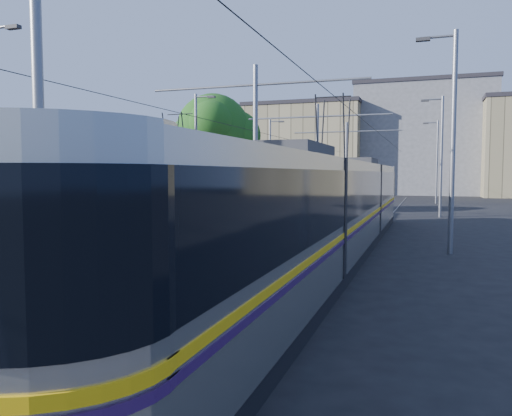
% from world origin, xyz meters
% --- Properties ---
extents(ground, '(160.00, 160.00, 0.00)m').
position_xyz_m(ground, '(0.00, 0.00, 0.00)').
color(ground, black).
rests_on(ground, ground).
extents(platform, '(4.00, 50.00, 0.30)m').
position_xyz_m(platform, '(0.00, 17.00, 0.15)').
color(platform, gray).
rests_on(platform, ground).
extents(tactile_strip_left, '(0.70, 50.00, 0.01)m').
position_xyz_m(tactile_strip_left, '(-1.45, 17.00, 0.30)').
color(tactile_strip_left, gray).
rests_on(tactile_strip_left, platform).
extents(tactile_strip_right, '(0.70, 50.00, 0.01)m').
position_xyz_m(tactile_strip_right, '(1.45, 17.00, 0.30)').
color(tactile_strip_right, gray).
rests_on(tactile_strip_right, platform).
extents(rails, '(8.71, 70.00, 0.03)m').
position_xyz_m(rails, '(0.00, 17.00, 0.02)').
color(rails, gray).
rests_on(rails, ground).
extents(tram_left, '(2.43, 28.64, 5.50)m').
position_xyz_m(tram_left, '(-3.60, 8.34, 1.71)').
color(tram_left, black).
rests_on(tram_left, ground).
extents(tram_right, '(2.43, 29.19, 5.50)m').
position_xyz_m(tram_right, '(3.60, 5.59, 1.86)').
color(tram_right, black).
rests_on(tram_right, ground).
extents(catenary, '(9.20, 70.00, 7.00)m').
position_xyz_m(catenary, '(0.00, 14.15, 4.52)').
color(catenary, gray).
rests_on(catenary, platform).
extents(street_lamps, '(15.18, 38.22, 8.00)m').
position_xyz_m(street_lamps, '(-0.00, 21.00, 4.18)').
color(street_lamps, gray).
rests_on(street_lamps, ground).
extents(shelter, '(0.71, 1.06, 2.23)m').
position_xyz_m(shelter, '(0.04, 11.18, 1.47)').
color(shelter, black).
rests_on(shelter, platform).
extents(tree, '(6.08, 5.62, 8.84)m').
position_xyz_m(tree, '(-8.19, 23.36, 5.98)').
color(tree, '#382314').
rests_on(tree, ground).
extents(building_left, '(16.32, 12.24, 12.77)m').
position_xyz_m(building_left, '(-10.00, 60.00, 6.39)').
color(building_left, tan).
rests_on(building_left, ground).
extents(building_centre, '(18.36, 14.28, 15.36)m').
position_xyz_m(building_centre, '(6.00, 64.00, 7.69)').
color(building_centre, gray).
rests_on(building_centre, ground).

